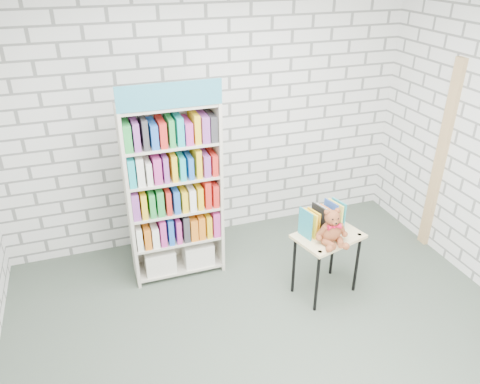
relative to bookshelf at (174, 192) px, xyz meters
name	(u,v)px	position (x,y,z in m)	size (l,w,h in m)	color
ground	(278,348)	(0.55, -1.36, -0.93)	(4.50, 4.50, 0.00)	#424F42
room_shell	(287,155)	(0.55, -1.36, 0.86)	(4.52, 4.02, 2.81)	silver
bookshelf	(174,192)	(0.00, 0.00, 0.00)	(0.91, 0.35, 2.03)	beige
display_table	(328,243)	(1.27, -0.81, -0.37)	(0.70, 0.56, 0.65)	#D7C081
table_books	(322,219)	(1.25, -0.71, -0.15)	(0.46, 0.29, 0.25)	teal
teddy_bear	(332,230)	(1.24, -0.91, -0.14)	(0.31, 0.29, 0.33)	brown
door_trim	(440,159)	(2.78, -0.41, 0.12)	(0.05, 0.12, 2.10)	tan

